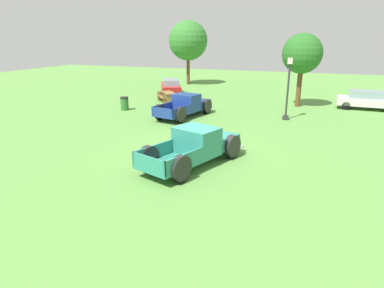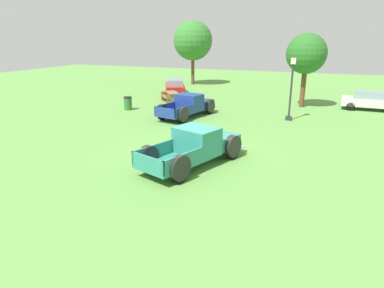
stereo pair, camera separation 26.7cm
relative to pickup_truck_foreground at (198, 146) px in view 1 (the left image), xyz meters
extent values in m
plane|color=#5B9342|center=(-0.43, 0.64, -0.73)|extent=(80.00, 80.00, 0.00)
cube|color=#2D8475|center=(0.43, 1.26, -0.07)|extent=(1.92, 1.91, 0.55)
cube|color=silver|center=(0.68, 1.98, -0.07)|extent=(1.31, 0.50, 0.46)
sphere|color=silver|center=(0.11, 2.16, -0.05)|extent=(0.20, 0.20, 0.20)
sphere|color=silver|center=(1.25, 1.77, -0.05)|extent=(0.20, 0.20, 0.20)
cube|color=#2D8475|center=(-0.02, -0.06, 0.22)|extent=(2.00, 1.77, 1.14)
cube|color=#8C9EA8|center=(0.18, 0.52, 0.48)|extent=(1.37, 0.51, 0.50)
cube|color=#2D8475|center=(-0.57, -1.66, -0.30)|extent=(2.26, 2.52, 0.10)
cube|color=#2D8475|center=(-1.32, -1.40, 0.02)|extent=(0.76, 2.00, 0.55)
cube|color=#2D8475|center=(0.18, -1.92, 0.02)|extent=(0.76, 2.00, 0.55)
cube|color=#2D8475|center=(-0.90, -2.61, 0.02)|extent=(1.60, 0.62, 0.55)
cylinder|color=black|center=(-0.36, 1.53, -0.35)|extent=(0.45, 0.79, 0.76)
cylinder|color=#B7B7BC|center=(-0.37, 1.53, -0.35)|extent=(0.32, 0.36, 0.30)
cylinder|color=black|center=(-0.36, 1.53, -0.16)|extent=(0.58, 0.99, 0.96)
cylinder|color=black|center=(1.22, 0.99, -0.35)|extent=(0.45, 0.79, 0.76)
cylinder|color=#B7B7BC|center=(1.23, 0.98, -0.35)|extent=(0.32, 0.36, 0.30)
cylinder|color=black|center=(1.22, 0.99, -0.16)|extent=(0.58, 0.99, 0.96)
cylinder|color=black|center=(-1.44, -1.62, -0.35)|extent=(0.45, 0.79, 0.76)
cylinder|color=#B7B7BC|center=(-1.45, -1.62, -0.35)|extent=(0.32, 0.36, 0.30)
cylinder|color=black|center=(-1.44, -1.62, -0.16)|extent=(0.58, 0.99, 0.96)
cylinder|color=black|center=(0.14, -2.17, -0.35)|extent=(0.45, 0.79, 0.76)
cylinder|color=#B7B7BC|center=(0.15, -2.17, -0.35)|extent=(0.32, 0.36, 0.30)
cylinder|color=black|center=(0.14, -2.17, -0.16)|extent=(0.58, 0.99, 0.96)
cube|color=silver|center=(0.70, 2.02, -0.39)|extent=(1.75, 0.69, 0.12)
cube|color=navy|center=(-3.39, 9.25, -0.10)|extent=(1.72, 1.70, 0.52)
cube|color=silver|center=(-3.24, 9.97, -0.10)|extent=(1.29, 0.33, 0.44)
sphere|color=silver|center=(-3.81, 10.07, -0.08)|extent=(0.19, 0.19, 0.19)
sphere|color=silver|center=(-2.68, 9.83, -0.08)|extent=(0.19, 0.19, 0.19)
cube|color=navy|center=(-3.67, 7.94, 0.18)|extent=(1.82, 1.55, 1.10)
cube|color=#8C9EA8|center=(-3.55, 8.51, 0.43)|extent=(1.35, 0.33, 0.48)
cube|color=navy|center=(-4.01, 6.36, -0.32)|extent=(1.98, 2.29, 0.10)
cube|color=navy|center=(-4.76, 6.52, -0.01)|extent=(0.49, 1.97, 0.52)
cube|color=navy|center=(-3.27, 6.20, -0.01)|extent=(0.49, 1.97, 0.52)
cube|color=navy|center=(-4.21, 5.41, -0.01)|extent=(1.58, 0.41, 0.52)
cylinder|color=black|center=(-4.18, 9.42, -0.36)|extent=(0.36, 0.75, 0.72)
cylinder|color=#B7B7BC|center=(-4.19, 9.42, -0.36)|extent=(0.28, 0.33, 0.29)
cylinder|color=black|center=(-4.18, 9.42, -0.18)|extent=(0.45, 0.95, 0.92)
cylinder|color=black|center=(-2.61, 9.08, -0.36)|extent=(0.36, 0.75, 0.72)
cylinder|color=#B7B7BC|center=(-2.60, 9.08, -0.36)|extent=(0.28, 0.33, 0.29)
cylinder|color=black|center=(-2.61, 9.08, -0.18)|extent=(0.45, 0.95, 0.92)
cylinder|color=black|center=(-4.85, 6.29, -0.36)|extent=(0.36, 0.75, 0.72)
cylinder|color=#B7B7BC|center=(-4.86, 6.29, -0.36)|extent=(0.28, 0.33, 0.29)
cylinder|color=black|center=(-4.85, 6.29, -0.18)|extent=(0.45, 0.95, 0.92)
cylinder|color=black|center=(-3.28, 5.96, -0.36)|extent=(0.36, 0.75, 0.72)
cylinder|color=#B7B7BC|center=(-3.27, 5.95, -0.36)|extent=(0.28, 0.33, 0.29)
cylinder|color=black|center=(-3.28, 5.96, -0.18)|extent=(0.45, 0.95, 0.92)
cube|color=silver|center=(-3.23, 10.00, -0.40)|extent=(1.72, 0.46, 0.11)
cube|color=#B21E1E|center=(-8.42, 15.96, -0.16)|extent=(3.31, 4.31, 0.55)
cube|color=#7F939E|center=(-8.35, 15.83, 0.36)|extent=(2.26, 2.63, 0.50)
cylinder|color=black|center=(-9.69, 16.83, -0.43)|extent=(0.43, 0.60, 0.58)
cylinder|color=black|center=(-8.40, 17.50, -0.43)|extent=(0.43, 0.60, 0.58)
cylinder|color=black|center=(-8.43, 14.41, -0.43)|extent=(0.43, 0.60, 0.58)
cylinder|color=black|center=(-7.14, 15.08, -0.43)|extent=(0.43, 0.60, 0.58)
cube|color=silver|center=(7.74, 14.59, -0.16)|extent=(4.05, 1.72, 0.55)
cube|color=#7F939E|center=(7.61, 14.60, 0.36)|extent=(2.28, 1.42, 0.50)
cylinder|color=black|center=(6.40, 15.35, -0.43)|extent=(0.59, 0.19, 0.58)
cylinder|color=black|center=(6.37, 13.89, -0.43)|extent=(0.59, 0.19, 0.58)
cube|color=#2D2D33|center=(2.62, 9.24, -0.60)|extent=(0.36, 0.36, 0.25)
cylinder|color=#2D2D33|center=(2.62, 9.24, 1.14)|extent=(0.12, 0.12, 3.22)
cube|color=#F2EACC|center=(2.62, 9.24, 2.93)|extent=(0.28, 0.28, 0.36)
cone|color=#2D2D33|center=(2.62, 9.24, 3.11)|extent=(0.32, 0.32, 0.14)
cube|color=olive|center=(-6.92, 12.17, 0.02)|extent=(1.78, 1.88, 0.06)
cube|color=olive|center=(-7.38, 11.78, -0.28)|extent=(1.39, 1.54, 0.05)
cube|color=olive|center=(-6.47, 12.56, -0.28)|extent=(1.39, 1.54, 0.05)
cube|color=olive|center=(-7.45, 12.78, -0.35)|extent=(1.11, 0.98, 0.75)
cube|color=olive|center=(-6.40, 11.57, -0.35)|extent=(1.11, 0.98, 0.75)
cylinder|color=#2D6B2D|center=(-8.52, 8.12, -0.30)|extent=(0.56, 0.56, 0.85)
cylinder|color=black|center=(-8.52, 8.12, 0.17)|extent=(0.59, 0.59, 0.10)
cylinder|color=brown|center=(2.99, 13.94, 0.68)|extent=(0.36, 0.36, 2.80)
sphere|color=#286623|center=(2.99, 13.94, 3.16)|extent=(2.89, 2.89, 2.89)
cylinder|color=brown|center=(-9.30, 22.61, 0.82)|extent=(0.36, 0.36, 3.10)
sphere|color=#33752D|center=(-9.30, 22.61, 3.93)|extent=(4.17, 4.17, 4.17)
camera|label=1|loc=(4.50, -12.47, 4.31)|focal=31.51mm
camera|label=2|loc=(4.75, -12.37, 4.31)|focal=31.51mm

